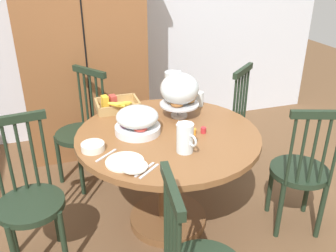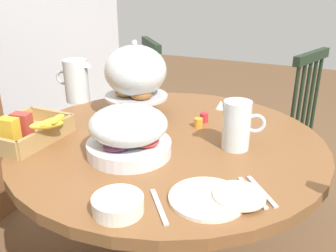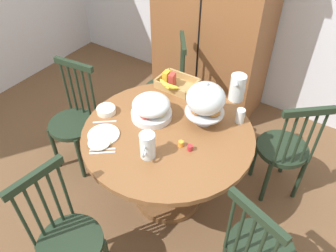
# 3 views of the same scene
# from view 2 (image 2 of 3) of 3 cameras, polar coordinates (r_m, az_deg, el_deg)

# --- Properties ---
(dining_table) EXTENTS (1.21, 1.21, 0.74)m
(dining_table) POSITION_cam_2_polar(r_m,az_deg,el_deg) (1.53, 0.00, -9.06)
(dining_table) COLOR brown
(dining_table) RESTS_ON ground_plane
(windsor_chair_near_window) EXTENTS (0.47, 0.47, 0.97)m
(windsor_chair_near_window) POSITION_cam_2_polar(r_m,az_deg,el_deg) (2.36, -5.67, 0.49)
(windsor_chair_near_window) COLOR #1E2D1E
(windsor_chair_near_window) RESTS_ON ground_plane
(windsor_chair_host_seat) EXTENTS (0.43, 0.43, 0.97)m
(windsor_chair_host_seat) POSITION_cam_2_polar(r_m,az_deg,el_deg) (2.23, 16.74, -1.77)
(windsor_chair_host_seat) COLOR #1E2D1E
(windsor_chair_host_seat) RESTS_ON ground_plane
(pastry_stand_with_dome) EXTENTS (0.28, 0.28, 0.34)m
(pastry_stand_with_dome) POSITION_cam_2_polar(r_m,az_deg,el_deg) (1.60, -5.12, 8.20)
(pastry_stand_with_dome) COLOR silver
(pastry_stand_with_dome) RESTS_ON dining_table
(fruit_platter_covered) EXTENTS (0.30, 0.30, 0.18)m
(fruit_platter_covered) POSITION_cam_2_polar(r_m,az_deg,el_deg) (1.27, -6.23, -0.98)
(fruit_platter_covered) COLOR silver
(fruit_platter_covered) RESTS_ON dining_table
(orange_juice_pitcher) EXTENTS (0.10, 0.18, 0.18)m
(orange_juice_pitcher) POSITION_cam_2_polar(r_m,az_deg,el_deg) (1.34, 10.74, -0.18)
(orange_juice_pitcher) COLOR silver
(orange_juice_pitcher) RESTS_ON dining_table
(milk_pitcher) EXTENTS (0.12, 0.20, 0.21)m
(milk_pitcher) POSITION_cam_2_polar(r_m,az_deg,el_deg) (1.89, -14.22, 6.64)
(milk_pitcher) COLOR silver
(milk_pitcher) RESTS_ON dining_table
(cereal_basket) EXTENTS (0.32, 0.30, 0.12)m
(cereal_basket) POSITION_cam_2_polar(r_m,az_deg,el_deg) (1.48, -21.22, -0.78)
(cereal_basket) COLOR tan
(cereal_basket) RESTS_ON dining_table
(china_plate_large) EXTENTS (0.22, 0.22, 0.01)m
(china_plate_large) POSITION_cam_2_polar(r_m,az_deg,el_deg) (1.05, 6.16, -11.23)
(china_plate_large) COLOR white
(china_plate_large) RESTS_ON dining_table
(china_plate_small) EXTENTS (0.15, 0.15, 0.01)m
(china_plate_small) POSITION_cam_2_polar(r_m,az_deg,el_deg) (1.06, 11.14, -10.64)
(china_plate_small) COLOR white
(china_plate_small) RESTS_ON china_plate_large
(cereal_bowl) EXTENTS (0.14, 0.14, 0.04)m
(cereal_bowl) POSITION_cam_2_polar(r_m,az_deg,el_deg) (1.00, -7.89, -12.13)
(cereal_bowl) COLOR white
(cereal_bowl) RESTS_ON dining_table
(drinking_glass) EXTENTS (0.06, 0.06, 0.11)m
(drinking_glass) POSITION_cam_2_polar(r_m,az_deg,el_deg) (1.88, -5.61, 5.83)
(drinking_glass) COLOR silver
(drinking_glass) RESTS_ON dining_table
(jam_jar_strawberry) EXTENTS (0.04, 0.04, 0.04)m
(jam_jar_strawberry) POSITION_cam_2_polar(r_m,az_deg,el_deg) (1.59, 5.69, 1.34)
(jam_jar_strawberry) COLOR #B7282D
(jam_jar_strawberry) RESTS_ON dining_table
(jam_jar_apricot) EXTENTS (0.04, 0.04, 0.04)m
(jam_jar_apricot) POSITION_cam_2_polar(r_m,az_deg,el_deg) (1.53, 4.82, 0.49)
(jam_jar_apricot) COLOR orange
(jam_jar_apricot) RESTS_ON dining_table
(table_knife) EXTENTS (0.14, 0.12, 0.01)m
(table_knife) POSITION_cam_2_polar(r_m,az_deg,el_deg) (1.10, 13.10, -10.14)
(table_knife) COLOR silver
(table_knife) RESTS_ON dining_table
(dinner_fork) EXTENTS (0.14, 0.12, 0.01)m
(dinner_fork) POSITION_cam_2_polar(r_m,az_deg,el_deg) (1.12, 14.49, -9.87)
(dinner_fork) COLOR silver
(dinner_fork) RESTS_ON dining_table
(soup_spoon) EXTENTS (0.14, 0.12, 0.01)m
(soup_spoon) POSITION_cam_2_polar(r_m,az_deg,el_deg) (1.02, -1.43, -12.50)
(soup_spoon) COLOR silver
(soup_spoon) RESTS_ON dining_table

